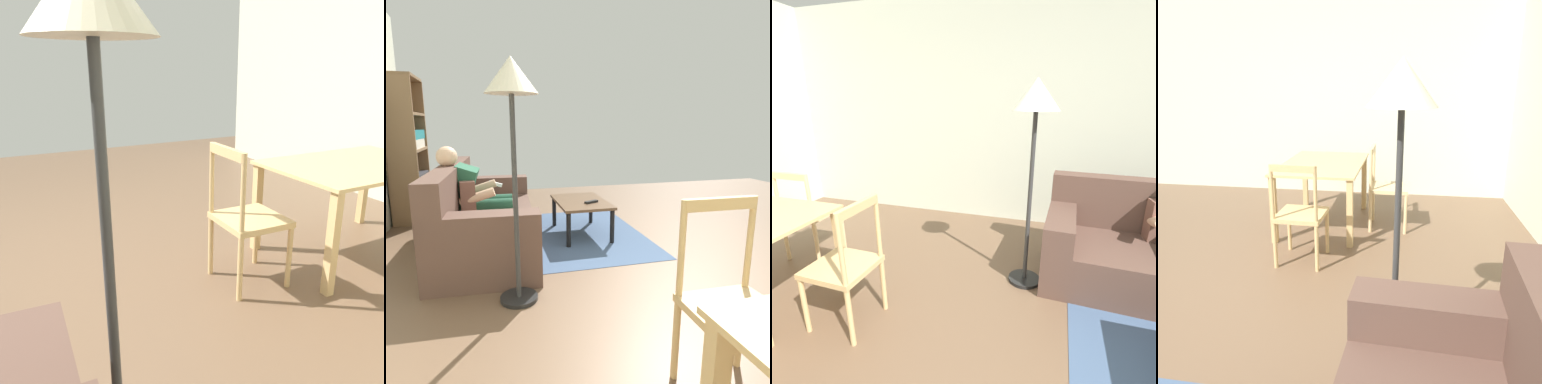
{
  "view_description": "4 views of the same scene",
  "coord_description": "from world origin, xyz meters",
  "views": [
    {
      "loc": [
        0.4,
        2.63,
        1.41
      ],
      "look_at": [
        -0.36,
        1.18,
        0.9
      ],
      "focal_mm": 37.4,
      "sensor_mm": 36.0,
      "label": 1
    },
    {
      "loc": [
        -2.22,
        1.68,
        1.29
      ],
      "look_at": [
        -0.36,
        1.18,
        0.9
      ],
      "focal_mm": 31.27,
      "sensor_mm": 36.0,
      "label": 2
    },
    {
      "loc": [
        0.27,
        -0.87,
        1.58
      ],
      "look_at": [
        -0.36,
        1.18,
        0.9
      ],
      "focal_mm": 27.73,
      "sensor_mm": 36.0,
      "label": 3
    },
    {
      "loc": [
        2.05,
        1.55,
        1.62
      ],
      "look_at": [
        -0.36,
        1.18,
        0.9
      ],
      "focal_mm": 35.62,
      "sensor_mm": 36.0,
      "label": 4
    }
  ],
  "objects": [
    {
      "name": "floor_lamp",
      "position": [
        0.11,
        1.51,
        1.46
      ],
      "size": [
        0.36,
        0.36,
        1.73
      ],
      "color": "black",
      "rests_on": "ground_plane"
    },
    {
      "name": "dining_chair_facing_couch",
      "position": [
        -1.06,
        0.62,
        0.46
      ],
      "size": [
        0.43,
        0.43,
        0.95
      ],
      "color": "tan",
      "rests_on": "ground_plane"
    },
    {
      "name": "dining_table",
      "position": [
        -2.05,
        0.63,
        0.62
      ],
      "size": [
        1.32,
        0.88,
        0.73
      ],
      "color": "tan",
      "rests_on": "ground_plane"
    },
    {
      "name": "ground_plane",
      "position": [
        0.0,
        0.0,
        0.0
      ],
      "size": [
        8.87,
        8.87,
        0.0
      ],
      "primitive_type": "plane",
      "color": "brown"
    }
  ]
}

